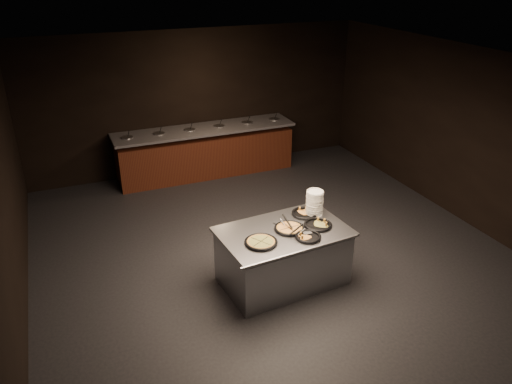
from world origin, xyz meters
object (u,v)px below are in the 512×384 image
(serving_counter, at_px, (283,257))
(plate_stack, at_px, (315,203))
(pan_cheese_whole, at_px, (289,228))
(pan_veggie_whole, at_px, (261,242))

(serving_counter, bearing_deg, plate_stack, 18.98)
(plate_stack, distance_m, pan_cheese_whole, 0.61)
(serving_counter, distance_m, pan_cheese_whole, 0.45)
(plate_stack, xyz_separation_m, pan_veggie_whole, (-1.02, -0.45, -0.16))
(plate_stack, distance_m, pan_veggie_whole, 1.13)
(plate_stack, relative_size, pan_cheese_whole, 0.86)
(serving_counter, relative_size, pan_veggie_whole, 4.19)
(serving_counter, distance_m, plate_stack, 0.90)
(pan_veggie_whole, height_order, pan_cheese_whole, same)
(plate_stack, height_order, pan_cheese_whole, plate_stack)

